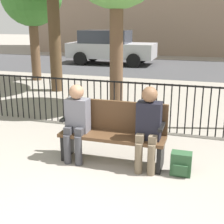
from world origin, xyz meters
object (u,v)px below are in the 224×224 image
(seated_person_1, at_px, (148,124))
(parked_car_0, at_px, (110,47))
(park_bench, at_px, (114,130))
(seated_person_0, at_px, (76,119))
(backpack, at_px, (181,164))

(seated_person_1, xyz_separation_m, parked_car_0, (-3.88, 10.62, 0.16))
(park_bench, distance_m, seated_person_0, 0.58)
(parked_car_0, bearing_deg, backpack, -67.71)
(park_bench, xyz_separation_m, parked_car_0, (-3.34, 10.49, 0.35))
(parked_car_0, bearing_deg, park_bench, -72.35)
(park_bench, height_order, parked_car_0, parked_car_0)
(seated_person_1, bearing_deg, seated_person_0, -179.89)
(park_bench, bearing_deg, parked_car_0, 107.65)
(seated_person_0, relative_size, backpack, 3.59)
(park_bench, height_order, seated_person_0, seated_person_0)
(seated_person_0, relative_size, seated_person_1, 0.97)
(backpack, distance_m, parked_car_0, 11.55)
(seated_person_0, height_order, backpack, seated_person_0)
(seated_person_1, bearing_deg, park_bench, 166.97)
(seated_person_0, bearing_deg, parked_car_0, 104.74)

